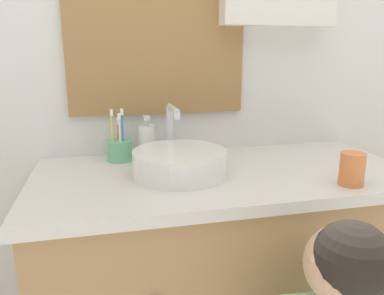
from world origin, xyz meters
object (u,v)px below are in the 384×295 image
at_px(sink_basin, 180,161).
at_px(toothbrush_holder, 120,149).
at_px(drinking_cup, 352,169).
at_px(soap_dispenser, 147,141).

height_order(sink_basin, toothbrush_holder, sink_basin).
height_order(sink_basin, drinking_cup, sink_basin).
relative_size(sink_basin, toothbrush_holder, 1.87).
height_order(toothbrush_holder, soap_dispenser, toothbrush_holder).
bearing_deg(soap_dispenser, toothbrush_holder, -170.27).
distance_m(soap_dispenser, drinking_cup, 0.71).
bearing_deg(toothbrush_holder, drinking_cup, -32.62).
xyz_separation_m(sink_basin, toothbrush_holder, (-0.18, 0.20, -0.00)).
xyz_separation_m(soap_dispenser, drinking_cup, (0.55, -0.44, -0.02)).
height_order(sink_basin, soap_dispenser, sink_basin).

